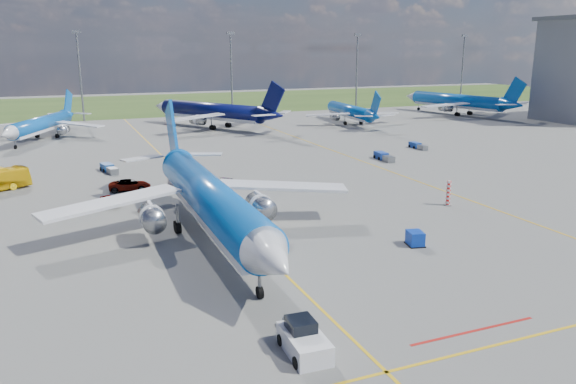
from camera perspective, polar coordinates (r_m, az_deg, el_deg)
name	(u,v)px	position (r m, az deg, el deg)	size (l,w,h in m)	color
ground	(267,257)	(50.85, -2.12, -6.64)	(400.00, 400.00, 0.00)	#555553
grass_strip	(110,105)	(196.12, -17.65, 8.39)	(400.00, 80.00, 0.01)	#2D4719
taxiway_lines	(197,188)	(76.35, -9.22, 0.39)	(60.25, 160.00, 0.02)	gold
floodlight_masts	(159,70)	(156.91, -12.94, 11.96)	(202.20, 0.50, 22.70)	slate
warning_post	(448,193)	(69.52, 15.98, -0.11)	(0.50, 0.50, 3.00)	red
bg_jet_nnw	(43,139)	(126.80, -23.65, 4.91)	(26.07, 34.21, 8.96)	#0C54AE
bg_jet_n	(212,128)	(135.10, -7.75, 6.50)	(32.59, 42.77, 11.20)	#070C41
bg_jet_ne	(350,124)	(142.11, 6.28, 6.93)	(25.80, 33.86, 8.87)	#0C54AE
bg_jet_ene	(455,115)	(167.46, 16.65, 7.54)	(32.10, 42.14, 11.04)	#0C54AE
main_airliner	(211,238)	(56.30, -7.79, -4.65)	(34.01, 44.63, 11.69)	#0C54AE
pushback_tug	(304,340)	(35.71, 1.59, -14.82)	(2.40, 5.99, 2.02)	silver
uld_container	(415,238)	(54.96, 12.79, -4.61)	(1.37, 1.71, 1.37)	#0B30A0
service_car_a	(109,201)	(70.18, -17.69, -0.85)	(1.44, 3.58, 1.22)	#999999
service_car_b	(130,185)	(76.84, -15.77, 0.68)	(2.48, 5.38, 1.49)	#999999
service_car_c	(219,186)	(73.99, -7.04, 0.58)	(1.99, 4.90, 1.42)	#999999
baggage_tug_w	(384,157)	(95.86, 9.69, 3.55)	(1.81, 5.36, 1.18)	#1A3C9E
baggage_tug_c	(109,168)	(89.56, -17.73, 2.29)	(2.38, 5.20, 1.13)	#184892
baggage_tug_e	(418,146)	(108.26, 13.03, 4.58)	(1.37, 4.68, 1.05)	#1B43A4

